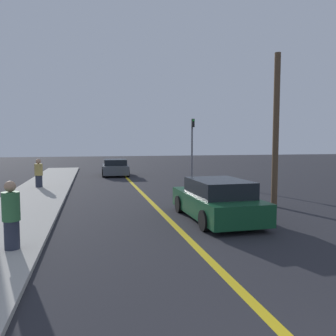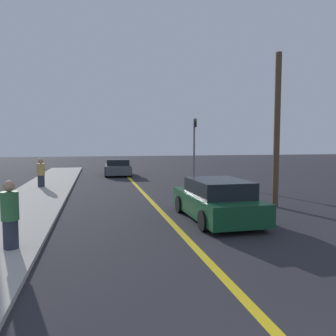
{
  "view_description": "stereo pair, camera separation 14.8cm",
  "coord_description": "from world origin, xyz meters",
  "px_view_note": "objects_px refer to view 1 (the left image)",
  "views": [
    {
      "loc": [
        -2.51,
        -1.52,
        2.59
      ],
      "look_at": [
        0.07,
        9.4,
        1.71
      ],
      "focal_mm": 35.0,
      "sensor_mm": 36.0,
      "label": 1
    },
    {
      "loc": [
        -2.36,
        -1.55,
        2.59
      ],
      "look_at": [
        0.07,
        9.4,
        1.71
      ],
      "focal_mm": 35.0,
      "sensor_mm": 36.0,
      "label": 2
    }
  ],
  "objects_px": {
    "pedestrian_near_curb": "(11,216)",
    "utility_pole": "(276,131)",
    "car_near_right_lane": "(217,200)",
    "pedestrian_mid_group": "(39,173)",
    "traffic_light": "(192,143)",
    "car_ahead_center": "(115,168)"
  },
  "relations": [
    {
      "from": "car_near_right_lane",
      "to": "traffic_light",
      "type": "bearing_deg",
      "value": 75.84
    },
    {
      "from": "car_near_right_lane",
      "to": "pedestrian_near_curb",
      "type": "bearing_deg",
      "value": -161.35
    },
    {
      "from": "utility_pole",
      "to": "car_ahead_center",
      "type": "bearing_deg",
      "value": 110.92
    },
    {
      "from": "car_ahead_center",
      "to": "pedestrian_near_curb",
      "type": "distance_m",
      "value": 17.98
    },
    {
      "from": "car_ahead_center",
      "to": "pedestrian_mid_group",
      "type": "bearing_deg",
      "value": -123.91
    },
    {
      "from": "traffic_light",
      "to": "pedestrian_near_curb",
      "type": "bearing_deg",
      "value": -123.1
    },
    {
      "from": "car_ahead_center",
      "to": "pedestrian_mid_group",
      "type": "height_order",
      "value": "pedestrian_mid_group"
    },
    {
      "from": "pedestrian_mid_group",
      "to": "car_ahead_center",
      "type": "bearing_deg",
      "value": 54.57
    },
    {
      "from": "car_near_right_lane",
      "to": "utility_pole",
      "type": "bearing_deg",
      "value": 25.59
    },
    {
      "from": "car_near_right_lane",
      "to": "pedestrian_near_curb",
      "type": "distance_m",
      "value": 6.26
    },
    {
      "from": "car_ahead_center",
      "to": "utility_pole",
      "type": "height_order",
      "value": "utility_pole"
    },
    {
      "from": "pedestrian_mid_group",
      "to": "utility_pole",
      "type": "relative_size",
      "value": 0.26
    },
    {
      "from": "car_near_right_lane",
      "to": "pedestrian_mid_group",
      "type": "distance_m",
      "value": 11.33
    },
    {
      "from": "pedestrian_near_curb",
      "to": "traffic_light",
      "type": "relative_size",
      "value": 0.39
    },
    {
      "from": "car_ahead_center",
      "to": "car_near_right_lane",
      "type": "bearing_deg",
      "value": -80.18
    },
    {
      "from": "car_ahead_center",
      "to": "traffic_light",
      "type": "height_order",
      "value": "traffic_light"
    },
    {
      "from": "car_near_right_lane",
      "to": "pedestrian_mid_group",
      "type": "bearing_deg",
      "value": 126.65
    },
    {
      "from": "pedestrian_near_curb",
      "to": "pedestrian_mid_group",
      "type": "bearing_deg",
      "value": 95.22
    },
    {
      "from": "pedestrian_mid_group",
      "to": "traffic_light",
      "type": "xyz_separation_m",
      "value": [
        9.46,
        1.88,
        1.65
      ]
    },
    {
      "from": "car_ahead_center",
      "to": "utility_pole",
      "type": "relative_size",
      "value": 0.65
    },
    {
      "from": "pedestrian_near_curb",
      "to": "utility_pole",
      "type": "xyz_separation_m",
      "value": [
        8.97,
        3.64,
        2.13
      ]
    },
    {
      "from": "pedestrian_near_curb",
      "to": "utility_pole",
      "type": "height_order",
      "value": "utility_pole"
    }
  ]
}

